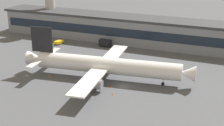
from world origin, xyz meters
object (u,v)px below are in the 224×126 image
object	(u,v)px
traffic_cone_2	(50,76)
traffic_cone_0	(111,87)
stair_truck	(105,43)
traffic_cone_1	(113,94)
airliner	(105,65)
pushback_tractor	(59,42)

from	to	relation	value
traffic_cone_2	traffic_cone_0	bearing A→B (deg)	0.14
stair_truck	traffic_cone_1	bearing A→B (deg)	-63.03
traffic_cone_0	traffic_cone_2	bearing A→B (deg)	-179.86
airliner	traffic_cone_1	xyz separation A→B (m)	(7.97, -11.67, -5.05)
pushback_tractor	traffic_cone_0	xyz separation A→B (m)	(45.02, -38.58, -0.70)
traffic_cone_0	traffic_cone_1	xyz separation A→B (m)	(2.92, -5.39, -0.07)
traffic_cone_0	traffic_cone_1	world-z (taller)	traffic_cone_0
airliner	pushback_tractor	bearing A→B (deg)	141.06
airliner	pushback_tractor	xyz separation A→B (m)	(-39.97, 32.30, -4.27)
stair_truck	traffic_cone_2	world-z (taller)	stair_truck
airliner	pushback_tractor	size ratio (longest dim) A/B	12.51
traffic_cone_1	airliner	bearing A→B (deg)	124.34
pushback_tractor	traffic_cone_2	distance (m)	43.56
pushback_tractor	traffic_cone_1	distance (m)	65.05
stair_truck	traffic_cone_1	xyz separation A→B (m)	(24.98, -49.10, -1.70)
airliner	traffic_cone_1	distance (m)	15.01
stair_truck	pushback_tractor	bearing A→B (deg)	-167.41
stair_truck	traffic_cone_2	distance (m)	43.90
airliner	stair_truck	bearing A→B (deg)	114.44
airliner	stair_truck	xyz separation A→B (m)	(-17.01, 37.43, -3.34)
pushback_tractor	traffic_cone_1	bearing A→B (deg)	-42.53
airliner	stair_truck	size ratio (longest dim) A/B	10.17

